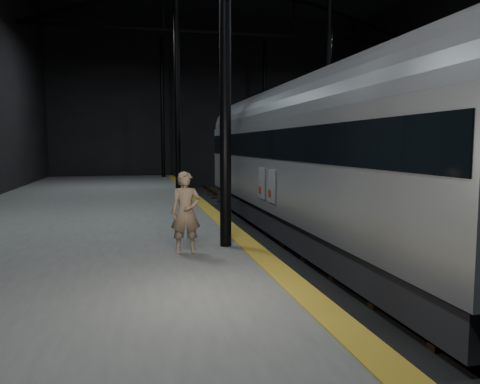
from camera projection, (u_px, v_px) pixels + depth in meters
name	position (u px, v px, depth m)	size (l,w,h in m)	color
ground	(315.00, 245.00, 15.58)	(44.00, 44.00, 0.00)	black
platform_left	(78.00, 240.00, 13.90)	(9.00, 43.80, 1.00)	#4A4A47
tactile_strip	(219.00, 218.00, 14.77)	(0.50, 43.80, 0.01)	#9A6E1C
track	(315.00, 243.00, 15.58)	(2.40, 43.00, 0.24)	#3F3328
train	(306.00, 152.00, 16.24)	(3.07, 20.49, 5.48)	#A0A3A8
woman	(186.00, 212.00, 9.99)	(0.64, 0.42, 1.75)	#8F7458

